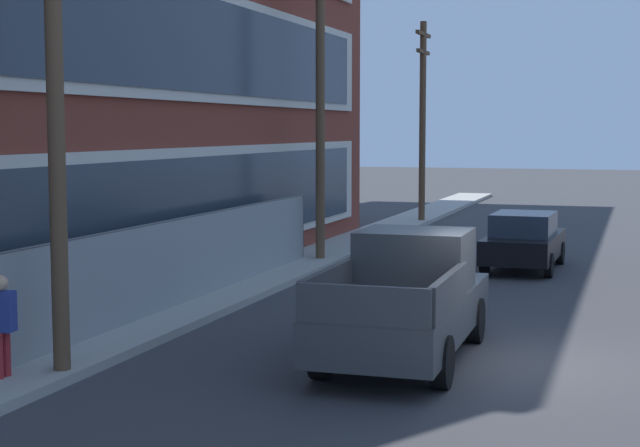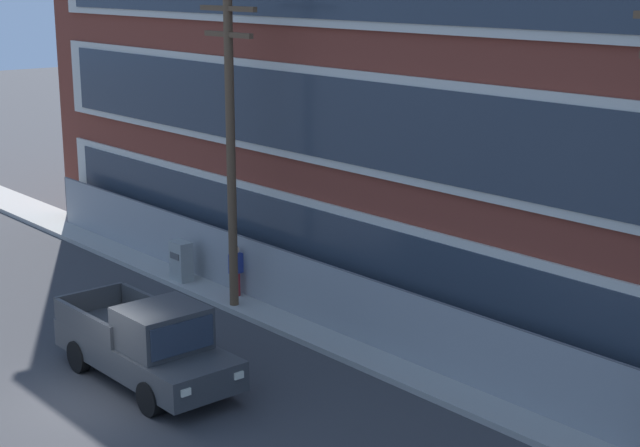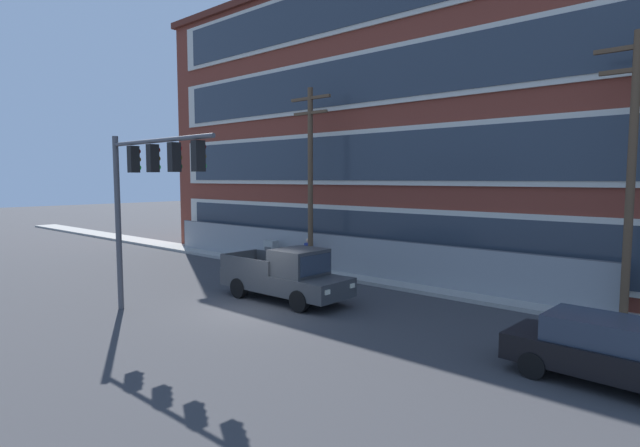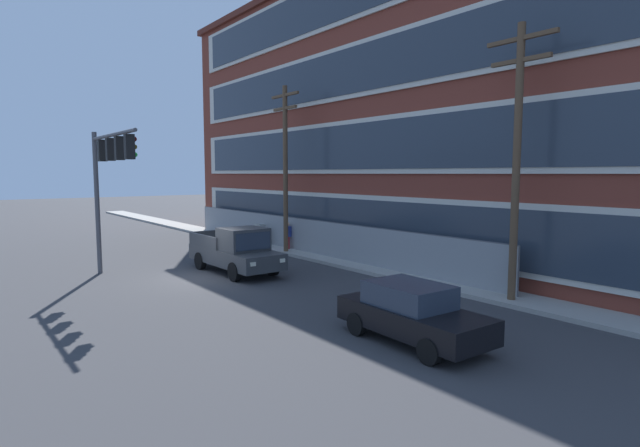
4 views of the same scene
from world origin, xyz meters
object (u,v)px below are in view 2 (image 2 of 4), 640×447
object	(u,v)px
pickup_truck_dark_grey	(149,345)
electrical_cabinet	(181,263)
pedestrian_near_cabinet	(236,269)
utility_pole_near_corner	(231,139)

from	to	relation	value
pickup_truck_dark_grey	electrical_cabinet	xyz separation A→B (m)	(-6.10, 4.78, -0.26)
pickup_truck_dark_grey	pedestrian_near_cabinet	world-z (taller)	pickup_truck_dark_grey
utility_pole_near_corner	pedestrian_near_cabinet	distance (m)	4.18
electrical_cabinet	pedestrian_near_cabinet	size ratio (longest dim) A/B	0.84
pickup_truck_dark_grey	utility_pole_near_corner	world-z (taller)	utility_pole_near_corner
pedestrian_near_cabinet	utility_pole_near_corner	bearing A→B (deg)	-39.79
utility_pole_near_corner	pedestrian_near_cabinet	size ratio (longest dim) A/B	5.42
pickup_truck_dark_grey	electrical_cabinet	size ratio (longest dim) A/B	3.96
utility_pole_near_corner	pickup_truck_dark_grey	bearing A→B (deg)	-56.57
pickup_truck_dark_grey	utility_pole_near_corner	distance (m)	6.93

